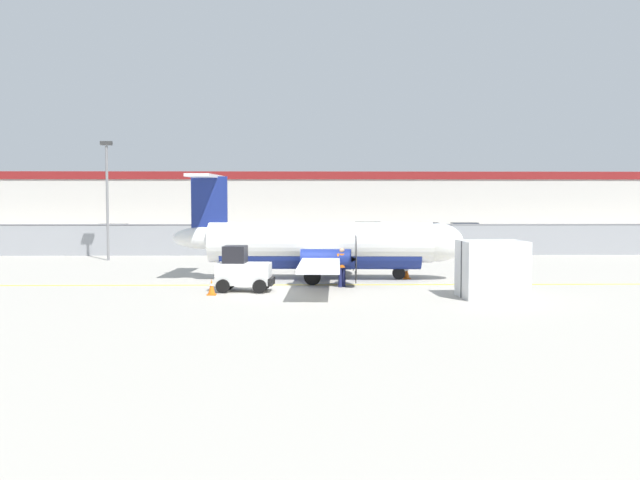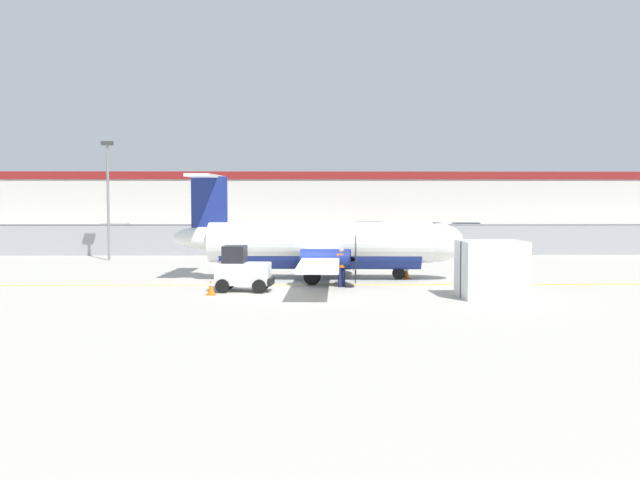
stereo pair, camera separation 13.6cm
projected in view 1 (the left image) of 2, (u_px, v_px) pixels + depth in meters
name	position (u px, v px, depth m)	size (l,w,h in m)	color
ground_plane	(301.00, 285.00, 31.45)	(140.00, 140.00, 0.01)	#ADA89E
perimeter_fence	(303.00, 239.00, 47.35)	(98.00, 0.10, 2.10)	gray
parking_lot_strip	(304.00, 243.00, 58.89)	(98.00, 17.00, 0.12)	#38383A
background_building	(304.00, 203.00, 77.15)	(91.00, 8.10, 6.50)	beige
commuter_airplane	(325.00, 245.00, 33.51)	(13.74, 16.06, 4.92)	white
baggage_tug	(242.00, 271.00, 29.28)	(2.42, 1.56, 1.88)	silver
ground_crew_worker	(342.00, 265.00, 30.70)	(0.49, 0.48, 1.70)	#191E4C
cargo_container	(492.00, 269.00, 27.45)	(2.51, 2.14, 2.20)	silver
traffic_cone_near_left	(407.00, 272.00, 33.78)	(0.36, 0.36, 0.64)	orange
traffic_cone_near_right	(212.00, 287.00, 28.18)	(0.36, 0.36, 0.64)	orange
parked_car_0	(114.00, 234.00, 58.15)	(4.21, 2.02, 1.58)	red
parked_car_1	(178.00, 235.00, 56.46)	(4.36, 2.36, 1.58)	red
parked_car_2	(249.00, 234.00, 57.32)	(4.27, 2.16, 1.58)	#B28C19
parked_car_3	(289.00, 236.00, 54.41)	(4.21, 2.02, 1.58)	black
parked_car_4	(369.00, 231.00, 63.04)	(4.21, 2.02, 1.58)	red
parked_car_5	(424.00, 232.00, 61.19)	(4.25, 2.11, 1.58)	slate
parked_car_6	(466.00, 232.00, 61.33)	(4.29, 2.19, 1.58)	slate
apron_light_pole	(107.00, 190.00, 43.40)	(0.70, 0.30, 7.27)	slate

